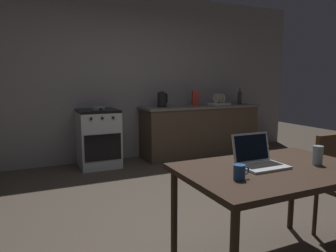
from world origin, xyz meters
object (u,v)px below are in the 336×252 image
Objects in this scene: frying_pan at (99,108)px; bottle at (240,97)px; dining_table at (272,177)px; electric_kettle at (162,100)px; laptop at (259,160)px; drinking_glass at (318,155)px; coffee_mug at (240,172)px; stove_oven at (98,138)px; cereal_box at (195,98)px; dish_rack at (219,102)px.

bottle is at bearing -0.43° from frying_pan.
electric_kettle is (0.54, 3.16, 0.35)m from dining_table.
laptop reaches higher than drinking_glass.
dining_table is at bearing -99.73° from electric_kettle.
dining_table is 0.41m from coffee_mug.
coffee_mug is 0.72m from drinking_glass.
laptop is at bearing -125.52° from bottle.
laptop is (-0.07, 0.07, 0.12)m from dining_table.
stove_oven is 1.83m from cereal_box.
electric_kettle is 1.86× the size of drinking_glass.
frying_pan is 2.83× the size of drinking_glass.
dining_table is 3.59m from dish_rack.
dining_table is 11.68× the size of coffee_mug.
drinking_glass is (-0.20, -3.23, -0.21)m from electric_kettle.
bottle is 0.44m from dish_rack.
frying_pan is at bearing 179.57° from bottle.
stove_oven is 2.79× the size of laptop.
stove_oven is 3.36× the size of cereal_box.
dish_rack reaches higher than dining_table.
bottle is (2.64, -0.05, 0.58)m from stove_oven.
bottle reaches higher than drinking_glass.
coffee_mug is at bearing -87.40° from frying_pan.
bottle reaches higher than laptop.
stove_oven reaches higher than coffee_mug.
dining_table is at bearing 167.59° from drinking_glass.
frying_pan is 3.25m from coffee_mug.
cereal_box reaches higher than dish_rack.
electric_kettle is 0.89× the size of bottle.
frying_pan reaches higher than drinking_glass.
laptop is 2.88× the size of coffee_mug.
cereal_box is (1.20, 3.18, 0.36)m from dining_table.
bottle is 2.10× the size of drinking_glass.
electric_kettle is 1.07m from frying_pan.
laptop is 2.32× the size of drinking_glass.
stove_oven is 2.29× the size of frying_pan.
electric_kettle is at bearing 82.34° from laptop.
dish_rack is (1.14, 0.00, -0.08)m from electric_kettle.
laptop is 3.75m from bottle.
drinking_glass is at bearing -74.75° from stove_oven.
frying_pan is (0.01, -0.03, 0.47)m from stove_oven.
frying_pan is 1.47× the size of cereal_box.
bottle is at bearing -1.03° from stove_oven.
electric_kettle is at bearing 180.00° from dish_rack.
electric_kettle is (0.61, 3.09, 0.23)m from laptop.
dish_rack is (2.20, 0.03, 0.02)m from frying_pan.
electric_kettle is (1.08, 0.00, 0.57)m from stove_oven.
coffee_mug is at bearing -127.58° from bottle.
bottle reaches higher than dining_table.
bottle is at bearing -4.42° from cereal_box.
dining_table is at bearing -80.47° from frying_pan.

